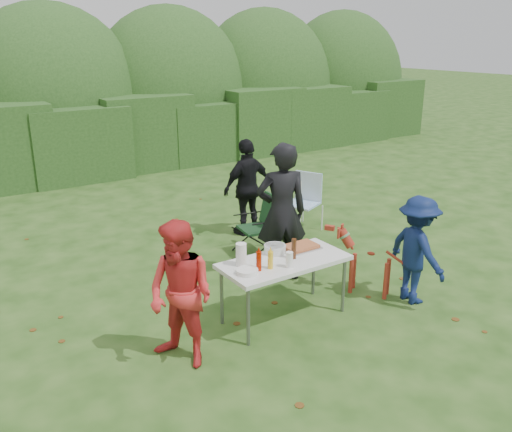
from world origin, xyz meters
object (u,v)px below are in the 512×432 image
child (417,250)px  ketchup_bottle (259,261)px  mustard_bottle (270,260)px  lawn_chair (302,202)px  person_cook (282,213)px  paper_towel_roll (241,254)px  person_red_jacket (181,295)px  dog (370,263)px  camping_chair (257,225)px  folding_table (284,264)px  beer_bottle (294,249)px  person_black_puffy (248,187)px

child → ketchup_bottle: 2.08m
mustard_bottle → ketchup_bottle: (-0.13, 0.03, 0.01)m
lawn_chair → mustard_bottle: 3.43m
person_cook → paper_towel_roll: (-1.12, -0.76, -0.08)m
person_red_jacket → dog: size_ratio=1.71×
ketchup_bottle → camping_chair: bearing=56.6°
paper_towel_roll → folding_table: bearing=-16.6°
camping_chair → mustard_bottle: bearing=68.9°
camping_chair → paper_towel_roll: paper_towel_roll is taller
camping_chair → ketchup_bottle: bearing=65.6°
dog → camping_chair: camping_chair is taller
dog → beer_bottle: (-1.18, 0.08, 0.44)m
lawn_chair → folding_table: bearing=23.2°
person_black_puffy → ketchup_bottle: size_ratio=7.31×
ketchup_bottle → person_red_jacket: bearing=-174.7°
ketchup_bottle → beer_bottle: bearing=5.9°
folding_table → camping_chair: 2.02m
person_black_puffy → camping_chair: size_ratio=1.75×
camping_chair → ketchup_bottle: (-1.25, -1.90, 0.39)m
person_cook → camping_chair: person_cook is taller
camping_chair → mustard_bottle: (-1.12, -1.93, 0.38)m
child → camping_chair: child is taller
person_cook → person_black_puffy: bearing=-88.2°
lawn_chair → ketchup_bottle: size_ratio=4.37×
lawn_chair → paper_towel_roll: 3.42m
person_black_puffy → mustard_bottle: 3.12m
folding_table → person_black_puffy: (1.21, 2.65, 0.12)m
paper_towel_roll → beer_bottle: bearing=-15.6°
person_black_puffy → beer_bottle: size_ratio=6.70×
paper_towel_roll → dog: bearing=-8.0°
child → beer_bottle: child is taller
dog → lawn_chair: size_ratio=0.92×
paper_towel_roll → camping_chair: bearing=51.3°
folding_table → dog: dog is taller
camping_chair → ketchup_bottle: ketchup_bottle is taller
dog → camping_chair: bearing=-19.5°
person_cook → mustard_bottle: bearing=69.0°
person_black_puffy → beer_bottle: bearing=62.0°
person_black_puffy → camping_chair: (-0.36, -0.83, -0.34)m
mustard_bottle → beer_bottle: beer_bottle is taller
person_cook → ketchup_bottle: 1.43m
lawn_chair → paper_towel_roll: paper_towel_roll is taller
child → beer_bottle: size_ratio=5.70×
folding_table → lawn_chair: size_ratio=1.56×
child → ketchup_bottle: child is taller
lawn_chair → beer_bottle: 3.11m
camping_chair → lawn_chair: size_ratio=0.96×
camping_chair → mustard_bottle: mustard_bottle is taller
person_red_jacket → mustard_bottle: (1.13, 0.06, 0.08)m
child → camping_chair: size_ratio=1.49×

